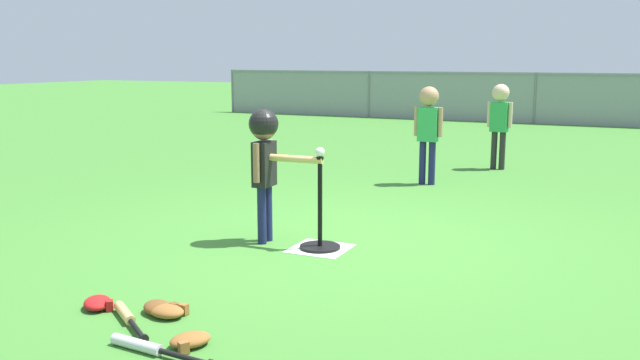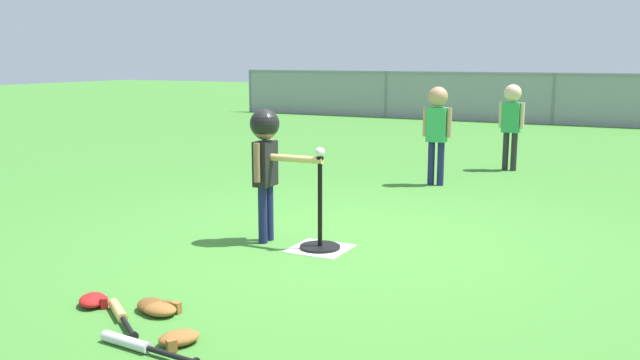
{
  "view_description": "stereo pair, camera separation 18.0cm",
  "coord_description": "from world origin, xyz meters",
  "px_view_note": "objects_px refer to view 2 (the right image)",
  "views": [
    {
      "loc": [
        2.04,
        -4.97,
        1.48
      ],
      "look_at": [
        -0.12,
        -0.31,
        0.55
      ],
      "focal_mm": 37.97,
      "sensor_mm": 36.0,
      "label": 1
    },
    {
      "loc": [
        2.2,
        -4.9,
        1.48
      ],
      "look_at": [
        -0.12,
        -0.31,
        0.55
      ],
      "focal_mm": 37.97,
      "sensor_mm": 36.0,
      "label": 2
    }
  ],
  "objects_px": {
    "spare_bat_wood": "(120,314)",
    "glove_outfield_drop": "(179,338)",
    "fielder_near_right": "(512,115)",
    "glove_near_bats": "(93,300)",
    "glove_by_plate": "(152,305)",
    "batter_child": "(266,148)",
    "glove_tossed_aside": "(160,309)",
    "fielder_deep_left": "(437,122)",
    "batting_tee": "(320,234)",
    "spare_bat_silver": "(135,344)",
    "baseball_on_tee": "(320,152)"
  },
  "relations": [
    {
      "from": "spare_bat_wood",
      "to": "glove_outfield_drop",
      "type": "xyz_separation_m",
      "value": [
        0.53,
        -0.13,
        0.01
      ]
    },
    {
      "from": "fielder_near_right",
      "to": "glove_near_bats",
      "type": "xyz_separation_m",
      "value": [
        -1.22,
        -6.22,
        -0.7
      ]
    },
    {
      "from": "glove_by_plate",
      "to": "glove_outfield_drop",
      "type": "bearing_deg",
      "value": -35.0
    },
    {
      "from": "batter_child",
      "to": "glove_tossed_aside",
      "type": "xyz_separation_m",
      "value": [
        0.27,
        -1.65,
        -0.74
      ]
    },
    {
      "from": "fielder_deep_left",
      "to": "fielder_near_right",
      "type": "bearing_deg",
      "value": 69.23
    },
    {
      "from": "glove_outfield_drop",
      "to": "batting_tee",
      "type": "bearing_deg",
      "value": 94.54
    },
    {
      "from": "spare_bat_wood",
      "to": "glove_tossed_aside",
      "type": "bearing_deg",
      "value": 42.92
    },
    {
      "from": "glove_by_plate",
      "to": "glove_near_bats",
      "type": "xyz_separation_m",
      "value": [
        -0.38,
        -0.09,
        0.0
      ]
    },
    {
      "from": "batting_tee",
      "to": "glove_near_bats",
      "type": "xyz_separation_m",
      "value": [
        -0.67,
        -1.73,
        -0.09
      ]
    },
    {
      "from": "spare_bat_silver",
      "to": "glove_outfield_drop",
      "type": "distance_m",
      "value": 0.22
    },
    {
      "from": "glove_by_plate",
      "to": "fielder_deep_left",
      "type": "bearing_deg",
      "value": 86.53
    },
    {
      "from": "batting_tee",
      "to": "spare_bat_wood",
      "type": "bearing_deg",
      "value": -101.56
    },
    {
      "from": "batting_tee",
      "to": "batter_child",
      "type": "xyz_separation_m",
      "value": [
        -0.48,
        -0.01,
        0.65
      ]
    },
    {
      "from": "batter_child",
      "to": "fielder_deep_left",
      "type": "distance_m",
      "value": 3.07
    },
    {
      "from": "batting_tee",
      "to": "baseball_on_tee",
      "type": "distance_m",
      "value": 0.65
    },
    {
      "from": "spare_bat_wood",
      "to": "glove_tossed_aside",
      "type": "xyz_separation_m",
      "value": [
        0.17,
        0.15,
        0.01
      ]
    },
    {
      "from": "spare_bat_wood",
      "to": "glove_near_bats",
      "type": "bearing_deg",
      "value": 163.52
    },
    {
      "from": "fielder_near_right",
      "to": "spare_bat_wood",
      "type": "distance_m",
      "value": 6.42
    },
    {
      "from": "glove_tossed_aside",
      "to": "spare_bat_wood",
      "type": "bearing_deg",
      "value": -137.08
    },
    {
      "from": "glove_by_plate",
      "to": "batter_child",
      "type": "bearing_deg",
      "value": 96.7
    },
    {
      "from": "batter_child",
      "to": "fielder_near_right",
      "type": "bearing_deg",
      "value": 77.11
    },
    {
      "from": "spare_bat_wood",
      "to": "glove_outfield_drop",
      "type": "bearing_deg",
      "value": -13.93
    },
    {
      "from": "spare_bat_wood",
      "to": "glove_tossed_aside",
      "type": "distance_m",
      "value": 0.23
    },
    {
      "from": "glove_near_bats",
      "to": "glove_tossed_aside",
      "type": "distance_m",
      "value": 0.47
    },
    {
      "from": "baseball_on_tee",
      "to": "glove_tossed_aside",
      "type": "bearing_deg",
      "value": -97.05
    },
    {
      "from": "batting_tee",
      "to": "baseball_on_tee",
      "type": "relative_size",
      "value": 9.89
    },
    {
      "from": "glove_by_plate",
      "to": "glove_outfield_drop",
      "type": "xyz_separation_m",
      "value": [
        0.44,
        -0.31,
        0.0
      ]
    },
    {
      "from": "batter_child",
      "to": "glove_outfield_drop",
      "type": "bearing_deg",
      "value": -71.91
    },
    {
      "from": "batter_child",
      "to": "glove_outfield_drop",
      "type": "xyz_separation_m",
      "value": [
        0.63,
        -1.94,
        -0.74
      ]
    },
    {
      "from": "fielder_deep_left",
      "to": "glove_tossed_aside",
      "type": "distance_m",
      "value": 4.74
    },
    {
      "from": "fielder_deep_left",
      "to": "spare_bat_wood",
      "type": "bearing_deg",
      "value": -94.34
    },
    {
      "from": "spare_bat_wood",
      "to": "glove_by_plate",
      "type": "bearing_deg",
      "value": 64.64
    },
    {
      "from": "batting_tee",
      "to": "spare_bat_silver",
      "type": "bearing_deg",
      "value": -90.05
    },
    {
      "from": "spare_bat_silver",
      "to": "glove_near_bats",
      "type": "relative_size",
      "value": 2.37
    },
    {
      "from": "spare_bat_wood",
      "to": "glove_outfield_drop",
      "type": "height_order",
      "value": "glove_outfield_drop"
    },
    {
      "from": "batting_tee",
      "to": "glove_outfield_drop",
      "type": "xyz_separation_m",
      "value": [
        0.15,
        -1.95,
        -0.09
      ]
    },
    {
      "from": "baseball_on_tee",
      "to": "glove_by_plate",
      "type": "bearing_deg",
      "value": -99.94
    },
    {
      "from": "fielder_deep_left",
      "to": "batting_tee",
      "type": "bearing_deg",
      "value": -89.92
    },
    {
      "from": "spare_bat_silver",
      "to": "spare_bat_wood",
      "type": "bearing_deg",
      "value": 142.37
    },
    {
      "from": "fielder_deep_left",
      "to": "glove_by_plate",
      "type": "bearing_deg",
      "value": -93.47
    },
    {
      "from": "spare_bat_wood",
      "to": "glove_outfield_drop",
      "type": "distance_m",
      "value": 0.54
    },
    {
      "from": "fielder_near_right",
      "to": "spare_bat_silver",
      "type": "distance_m",
      "value": 6.66
    },
    {
      "from": "batting_tee",
      "to": "glove_outfield_drop",
      "type": "height_order",
      "value": "batting_tee"
    },
    {
      "from": "fielder_near_right",
      "to": "glove_tossed_aside",
      "type": "distance_m",
      "value": 6.24
    },
    {
      "from": "batting_tee",
      "to": "spare_bat_silver",
      "type": "distance_m",
      "value": 2.1
    },
    {
      "from": "spare_bat_silver",
      "to": "glove_by_plate",
      "type": "height_order",
      "value": "glove_by_plate"
    },
    {
      "from": "batting_tee",
      "to": "fielder_deep_left",
      "type": "distance_m",
      "value": 3.09
    },
    {
      "from": "baseball_on_tee",
      "to": "batter_child",
      "type": "xyz_separation_m",
      "value": [
        -0.48,
        -0.01,
        0.0
      ]
    },
    {
      "from": "glove_tossed_aside",
      "to": "glove_outfield_drop",
      "type": "distance_m",
      "value": 0.46
    },
    {
      "from": "spare_bat_wood",
      "to": "spare_bat_silver",
      "type": "bearing_deg",
      "value": -37.63
    }
  ]
}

